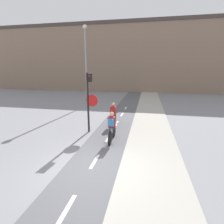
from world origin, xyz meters
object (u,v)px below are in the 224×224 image
object	(u,v)px
traffic_light_pole	(89,96)
street_lamp_far	(86,59)
cyclist_far	(113,115)
cyclist_near	(112,128)

from	to	relation	value
traffic_light_pole	street_lamp_far	size ratio (longest dim) A/B	0.45
street_lamp_far	cyclist_far	xyz separation A→B (m)	(3.80, -5.77, -3.86)
traffic_light_pole	cyclist_far	size ratio (longest dim) A/B	2.03
street_lamp_far	cyclist_near	size ratio (longest dim) A/B	4.42
traffic_light_pole	street_lamp_far	xyz separation A→B (m)	(-2.70, 7.20, 2.45)
street_lamp_far	cyclist_near	bearing A→B (deg)	-63.11
cyclist_far	street_lamp_far	bearing A→B (deg)	123.36
traffic_light_pole	cyclist_near	size ratio (longest dim) A/B	1.99
traffic_light_pole	cyclist_far	distance (m)	2.29
traffic_light_pole	street_lamp_far	bearing A→B (deg)	110.57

